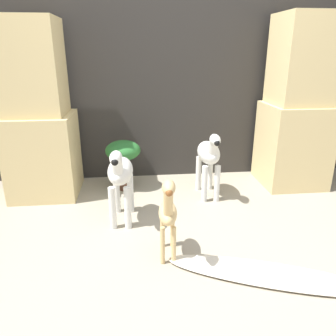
{
  "coord_description": "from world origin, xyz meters",
  "views": [
    {
      "loc": [
        -0.35,
        -1.71,
        1.26
      ],
      "look_at": [
        -0.09,
        0.8,
        0.35
      ],
      "focal_mm": 35.0,
      "sensor_mm": 36.0,
      "label": 1
    }
  ],
  "objects": [
    {
      "name": "potted_palm_front",
      "position": [
        -0.46,
        1.22,
        0.35
      ],
      "size": [
        0.32,
        0.32,
        0.47
      ],
      "color": "#513323",
      "rests_on": "ground_plane"
    },
    {
      "name": "wall_back",
      "position": [
        0.0,
        1.58,
        1.1
      ],
      "size": [
        6.4,
        0.08,
        2.2
      ],
      "color": "#2D2B28",
      "rests_on": "ground_plane"
    },
    {
      "name": "rock_pillar_right",
      "position": [
        1.17,
        1.21,
        0.73
      ],
      "size": [
        0.57,
        0.56,
        1.56
      ],
      "color": "#DBC184",
      "rests_on": "ground_plane"
    },
    {
      "name": "giraffe_figurine",
      "position": [
        -0.17,
        0.06,
        0.34
      ],
      "size": [
        0.14,
        0.4,
        0.6
      ],
      "color": "tan",
      "rests_on": "ground_plane"
    },
    {
      "name": "zebra_right",
      "position": [
        0.29,
        0.97,
        0.38
      ],
      "size": [
        0.19,
        0.48,
        0.62
      ],
      "color": "silver",
      "rests_on": "ground_plane"
    },
    {
      "name": "rock_pillar_left",
      "position": [
        -1.17,
        1.21,
        0.69
      ],
      "size": [
        0.57,
        0.56,
        1.51
      ],
      "color": "#DBC184",
      "rests_on": "ground_plane"
    },
    {
      "name": "ground_plane",
      "position": [
        0.0,
        0.0,
        0.0
      ],
      "size": [
        14.0,
        14.0,
        0.0
      ],
      "primitive_type": "plane",
      "color": "#9E937F"
    },
    {
      "name": "surfboard",
      "position": [
        0.4,
        -0.18,
        0.02
      ],
      "size": [
        1.23,
        0.66,
        0.08
      ],
      "color": "silver",
      "rests_on": "ground_plane"
    },
    {
      "name": "zebra_left",
      "position": [
        -0.47,
        0.59,
        0.38
      ],
      "size": [
        0.21,
        0.49,
        0.62
      ],
      "color": "silver",
      "rests_on": "ground_plane"
    }
  ]
}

